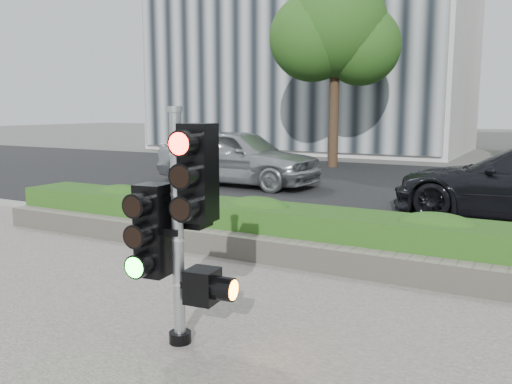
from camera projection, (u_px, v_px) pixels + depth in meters
ground at (243, 316)px, 5.79m from camera, size 120.00×120.00×0.00m
road at (431, 192)px, 14.45m from camera, size 60.00×13.00×0.02m
curb at (343, 246)px, 8.51m from camera, size 60.00×0.25×0.12m
stone_wall at (313, 256)px, 7.41m from camera, size 12.00×0.32×0.34m
hedge at (330, 235)px, 7.94m from camera, size 12.00×1.00×0.68m
building_left at (313, 8)px, 28.85m from camera, size 16.00×9.00×15.00m
tree_left at (336, 30)px, 19.78m from camera, size 4.61×4.03×7.34m
traffic_signal at (182, 215)px, 4.91m from camera, size 0.77×0.59×2.19m
car_silver at (238, 157)px, 15.50m from camera, size 4.86×2.04×1.64m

